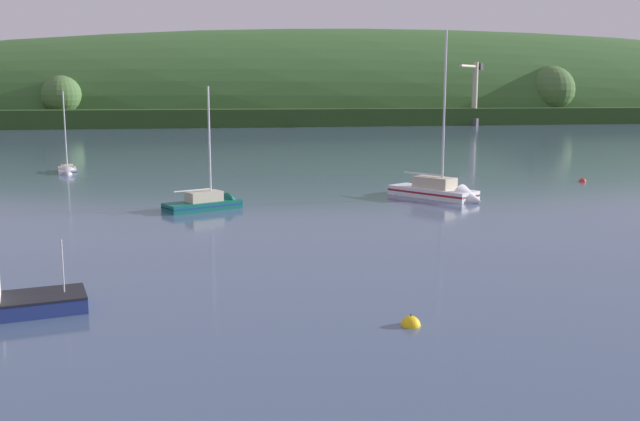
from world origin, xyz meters
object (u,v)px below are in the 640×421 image
dockside_crane (474,96)px  sailboat_far_left (442,194)px  sailboat_outer_reach (211,205)px  mooring_buoy_foreground (411,326)px  mooring_buoy_far_upstream (582,182)px  sailboat_near_mooring (68,172)px

dockside_crane → sailboat_far_left: dockside_crane is taller
dockside_crane → sailboat_outer_reach: 156.40m
dockside_crane → mooring_buoy_foreground: dockside_crane is taller
mooring_buoy_far_upstream → dockside_crane: bearing=75.8°
sailboat_near_mooring → sailboat_far_left: (36.05, -23.77, 0.30)m
sailboat_outer_reach → mooring_buoy_foreground: bearing=-103.7°
sailboat_far_left → dockside_crane: bearing=122.7°
dockside_crane → mooring_buoy_far_upstream: size_ratio=22.28×
sailboat_outer_reach → mooring_buoy_foreground: 29.98m
sailboat_far_left → sailboat_outer_reach: bearing=-118.2°
sailboat_near_mooring → mooring_buoy_far_upstream: sailboat_near_mooring is taller
mooring_buoy_far_upstream → mooring_buoy_foreground: bearing=-124.1°
sailboat_near_mooring → sailboat_outer_reach: 31.76m
dockside_crane → mooring_buoy_far_upstream: (-32.36, -127.56, -8.20)m
dockside_crane → mooring_buoy_far_upstream: dockside_crane is taller
mooring_buoy_far_upstream → sailboat_outer_reach: bearing=-160.9°
dockside_crane → sailboat_near_mooring: size_ratio=1.76×
mooring_buoy_foreground → mooring_buoy_far_upstream: size_ratio=1.06×
sailboat_far_left → sailboat_outer_reach: (-19.16, -3.12, -0.13)m
dockside_crane → sailboat_outer_reach: bearing=20.9°
sailboat_near_mooring → mooring_buoy_far_upstream: bearing=60.9°
dockside_crane → mooring_buoy_far_upstream: 131.85m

